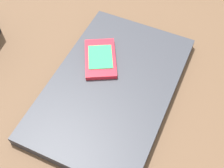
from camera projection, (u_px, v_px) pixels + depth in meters
The scene contains 3 objects.
desk_surface at pixel (106, 102), 59.13cm from camera, with size 120.00×80.00×3.00cm, color brown.
laptop_closed at pixel (112, 87), 58.11cm from camera, with size 35.03×22.40×2.03cm, color #33353D.
cell_phone_on_laptop at pixel (100, 58), 60.31cm from camera, with size 10.73×7.68×1.06cm.
Camera 1 is at (-31.25, -4.73, 51.60)cm, focal length 48.70 mm.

